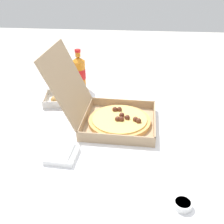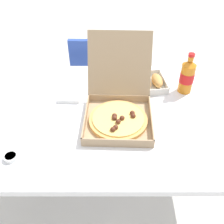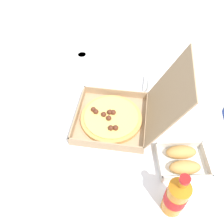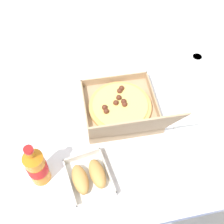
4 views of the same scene
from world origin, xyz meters
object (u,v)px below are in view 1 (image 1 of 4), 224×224
object	(u,v)px
cola_bottle	(79,73)
paper_menu	(156,85)
pizza_box_open	(111,114)
napkin_pile	(62,155)
dipping_sauce_cup	(183,204)
bread_side_box	(64,97)

from	to	relation	value
cola_bottle	paper_menu	xyz separation A→B (m)	(0.08, -0.43, -0.09)
pizza_box_open	napkin_pile	xyz separation A→B (m)	(-0.25, 0.16, -0.04)
cola_bottle	pizza_box_open	bearing A→B (deg)	-149.42
napkin_pile	dipping_sauce_cup	bearing A→B (deg)	-114.90
napkin_pile	paper_menu	bearing A→B (deg)	-28.52
bread_side_box	pizza_box_open	bearing A→B (deg)	-125.29
bread_side_box	cola_bottle	size ratio (longest dim) A/B	0.94
napkin_pile	bread_side_box	bearing A→B (deg)	13.42
cola_bottle	dipping_sauce_cup	world-z (taller)	cola_bottle
bread_side_box	paper_menu	xyz separation A→B (m)	(0.26, -0.48, -0.02)
bread_side_box	dipping_sauce_cup	bearing A→B (deg)	-140.57
pizza_box_open	paper_menu	xyz separation A→B (m)	(0.44, -0.22, -0.04)
bread_side_box	paper_menu	distance (m)	0.55
bread_side_box	napkin_pile	distance (m)	0.45
dipping_sauce_cup	napkin_pile	bearing A→B (deg)	65.10
pizza_box_open	napkin_pile	size ratio (longest dim) A/B	4.13
pizza_box_open	cola_bottle	xyz separation A→B (m)	(0.36, 0.21, 0.05)
pizza_box_open	bread_side_box	bearing A→B (deg)	54.71
pizza_box_open	bread_side_box	distance (m)	0.32
pizza_box_open	dipping_sauce_cup	world-z (taller)	pizza_box_open
paper_menu	dipping_sauce_cup	distance (m)	0.89
cola_bottle	dipping_sauce_cup	xyz separation A→B (m)	(-0.80, -0.47, -0.08)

